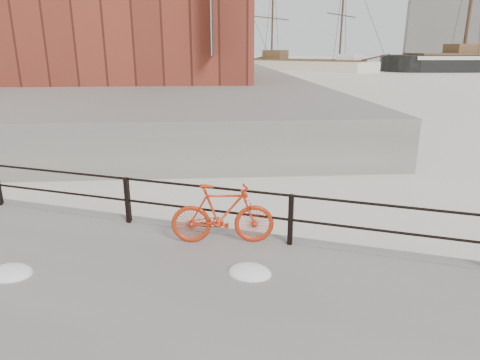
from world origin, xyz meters
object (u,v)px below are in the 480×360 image
Objects in this scene: workboat_near at (139,87)px; workboat_far at (153,76)px; schooner_mid at (303,70)px; bicycle at (223,214)px; schooner_left at (215,69)px.

workboat_far is at bearing 102.85° from workboat_near.
workboat_far is (-17.71, -22.60, 0.00)m from schooner_mid.
workboat_near is at bearing 104.28° from bicycle.
schooner_left is at bearing 92.42° from bicycle.
workboat_near is (-21.18, 32.65, -0.94)m from bicycle.
schooner_mid reaches higher than workboat_far.
workboat_far is at bearing -111.96° from schooner_mid.
workboat_far is (-28.41, 48.95, -0.94)m from bicycle.
workboat_near is (-10.48, -38.90, 0.00)m from schooner_mid.
bicycle is at bearing -73.58° from workboat_far.
schooner_left reaches higher than bicycle.
schooner_mid is 2.55× the size of workboat_far.
schooner_left is (-27.91, 72.27, -0.94)m from bicycle.
workboat_near is 1.05× the size of workboat_far.
schooner_left reaches higher than workboat_near.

